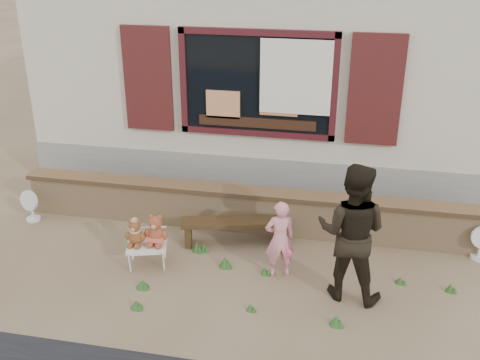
% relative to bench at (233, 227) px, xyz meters
% --- Properties ---
extents(ground, '(80.00, 80.00, 0.00)m').
position_rel_bench_xyz_m(ground, '(0.09, -0.52, -0.28)').
color(ground, brown).
rests_on(ground, ground).
extents(shopfront, '(8.04, 5.13, 4.00)m').
position_rel_bench_xyz_m(shopfront, '(0.09, 3.97, 1.72)').
color(shopfront, '#B4AB92').
rests_on(shopfront, ground).
extents(brick_wall, '(7.10, 0.36, 0.67)m').
position_rel_bench_xyz_m(brick_wall, '(0.09, 0.48, 0.06)').
color(brick_wall, tan).
rests_on(brick_wall, ground).
extents(bench, '(1.54, 0.67, 0.39)m').
position_rel_bench_xyz_m(bench, '(0.00, 0.00, 0.00)').
color(bench, '#322311').
rests_on(bench, ground).
extents(folding_chair, '(0.65, 0.61, 0.33)m').
position_rel_bench_xyz_m(folding_chair, '(-1.04, -0.80, 0.02)').
color(folding_chair, silver).
rests_on(folding_chair, ground).
extents(teddy_bear_left, '(0.34, 0.32, 0.39)m').
position_rel_bench_xyz_m(teddy_bear_left, '(-1.17, -0.84, 0.24)').
color(teddy_bear_left, brown).
rests_on(teddy_bear_left, folding_chair).
extents(teddy_bear_right, '(0.39, 0.36, 0.45)m').
position_rel_bench_xyz_m(teddy_bear_right, '(-0.90, -0.76, 0.27)').
color(teddy_bear_right, brown).
rests_on(teddy_bear_right, folding_chair).
extents(child, '(0.46, 0.37, 1.09)m').
position_rel_bench_xyz_m(child, '(0.78, -0.69, 0.26)').
color(child, pink).
rests_on(child, ground).
extents(adult, '(0.98, 0.83, 1.79)m').
position_rel_bench_xyz_m(adult, '(1.68, -0.96, 0.61)').
color(adult, black).
rests_on(adult, ground).
extents(fan_left, '(0.34, 0.22, 0.53)m').
position_rel_bench_xyz_m(fan_left, '(-3.30, 0.08, -0.02)').
color(fan_left, silver).
rests_on(fan_left, ground).
extents(grass_tufts, '(4.05, 1.61, 0.16)m').
position_rel_bench_xyz_m(grass_tufts, '(0.31, -0.96, -0.22)').
color(grass_tufts, '#2C5120').
rests_on(grass_tufts, ground).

